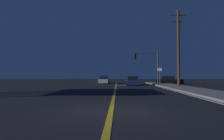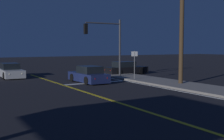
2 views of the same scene
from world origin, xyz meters
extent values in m
plane|color=black|center=(0.00, 0.00, 0.00)|extent=(160.00, 160.00, 0.00)
cube|color=gray|center=(7.30, 10.94, 0.07)|extent=(3.20, 39.39, 0.15)
cube|color=gold|center=(0.00, 10.94, 0.01)|extent=(0.20, 37.21, 0.01)
cube|color=white|center=(5.45, 10.94, 0.01)|extent=(0.16, 37.21, 0.01)
cube|color=white|center=(2.85, 20.39, 0.01)|extent=(5.70, 0.50, 0.01)
cube|color=black|center=(8.83, 25.13, 0.44)|extent=(4.57, 1.84, 0.68)
cube|color=black|center=(8.56, 25.13, 1.04)|extent=(2.11, 1.56, 0.60)
cylinder|color=black|center=(10.23, 25.98, 0.32)|extent=(0.64, 0.23, 0.64)
cylinder|color=black|center=(10.25, 24.32, 0.32)|extent=(0.64, 0.23, 0.64)
cylinder|color=black|center=(7.41, 25.94, 0.32)|extent=(0.64, 0.23, 0.64)
cylinder|color=black|center=(7.43, 24.28, 0.32)|extent=(0.64, 0.23, 0.64)
sphere|color=#FFF4CC|center=(11.04, 25.71, 0.52)|extent=(0.18, 0.18, 0.18)
sphere|color=#FFF4CC|center=(11.05, 24.61, 0.52)|extent=(0.18, 0.18, 0.18)
sphere|color=red|center=(6.60, 25.66, 0.52)|extent=(0.14, 0.14, 0.14)
sphere|color=red|center=(6.61, 24.55, 0.52)|extent=(0.14, 0.14, 0.14)
cube|color=#B2B5BA|center=(-2.30, 28.01, 0.44)|extent=(1.74, 4.68, 0.68)
cube|color=black|center=(-2.30, 28.30, 1.04)|extent=(1.49, 2.16, 0.60)
cylinder|color=black|center=(-1.50, 26.56, 0.32)|extent=(0.22, 0.64, 0.64)
cylinder|color=black|center=(-3.11, 26.57, 0.32)|extent=(0.22, 0.64, 0.64)
cylinder|color=black|center=(-1.49, 29.46, 0.32)|extent=(0.22, 0.64, 0.64)
cylinder|color=black|center=(-3.10, 29.47, 0.32)|extent=(0.22, 0.64, 0.64)
sphere|color=#FFF4CC|center=(-1.77, 25.73, 0.52)|extent=(0.18, 0.18, 0.18)
sphere|color=#FFF4CC|center=(-2.84, 25.74, 0.52)|extent=(0.18, 0.18, 0.18)
sphere|color=red|center=(-1.75, 30.30, 0.52)|extent=(0.14, 0.14, 0.14)
sphere|color=red|center=(-2.83, 30.31, 0.52)|extent=(0.14, 0.14, 0.14)
cube|color=navy|center=(2.38, 20.95, 0.44)|extent=(1.82, 4.27, 0.68)
cube|color=black|center=(2.38, 20.69, 1.04)|extent=(1.53, 1.98, 0.60)
cylinder|color=black|center=(1.54, 22.24, 0.32)|extent=(0.24, 0.65, 0.64)
cylinder|color=black|center=(3.14, 22.28, 0.32)|extent=(0.24, 0.65, 0.64)
cylinder|color=black|center=(1.61, 19.61, 0.32)|extent=(0.24, 0.65, 0.64)
cylinder|color=black|center=(3.21, 19.66, 0.32)|extent=(0.24, 0.65, 0.64)
sphere|color=#FFF4CC|center=(1.79, 22.99, 0.52)|extent=(0.18, 0.18, 0.18)
sphere|color=#FFF4CC|center=(2.85, 23.01, 0.52)|extent=(0.18, 0.18, 0.18)
sphere|color=red|center=(1.90, 18.87, 0.52)|extent=(0.14, 0.14, 0.14)
sphere|color=red|center=(2.96, 18.90, 0.52)|extent=(0.14, 0.14, 0.14)
cylinder|color=#38383D|center=(6.50, 22.69, 2.69)|extent=(0.18, 0.18, 5.38)
cylinder|color=#38383D|center=(4.75, 22.69, 4.98)|extent=(3.50, 0.12, 0.12)
cube|color=black|center=(3.01, 22.69, 4.43)|extent=(0.28, 0.28, 0.90)
sphere|color=red|center=(3.01, 22.69, 4.70)|extent=(0.22, 0.22, 0.22)
sphere|color=#4C2D05|center=(3.01, 22.69, 4.43)|extent=(0.22, 0.22, 0.22)
sphere|color=#0A3814|center=(3.01, 22.69, 4.16)|extent=(0.22, 0.22, 0.22)
cylinder|color=#42301E|center=(7.60, 15.85, 4.70)|extent=(0.33, 0.33, 9.39)
cube|color=#42301E|center=(7.60, 15.85, 8.79)|extent=(1.95, 0.12, 0.12)
cube|color=#42301E|center=(7.60, 15.85, 7.99)|extent=(1.63, 0.12, 0.12)
cylinder|color=slate|center=(6.20, 19.89, 1.27)|extent=(0.06, 0.06, 2.54)
cube|color=white|center=(6.20, 19.89, 2.29)|extent=(0.56, 0.13, 0.40)
camera|label=1|loc=(0.28, -7.68, 1.41)|focal=30.97mm
camera|label=2|loc=(-7.75, 0.09, 2.90)|focal=45.93mm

